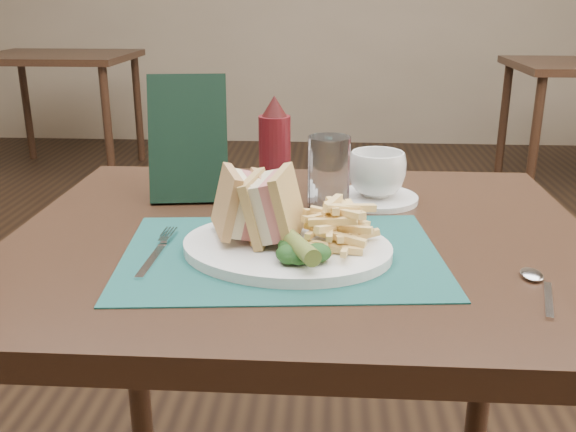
# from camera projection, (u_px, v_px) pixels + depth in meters

# --- Properties ---
(floor) EXTENTS (7.00, 7.00, 0.00)m
(floor) POSITION_uv_depth(u_px,v_px,m) (308.00, 428.00, 1.72)
(floor) COLOR black
(floor) RESTS_ON ground
(wall_back) EXTENTS (6.00, 0.00, 6.00)m
(wall_back) POSITION_uv_depth(u_px,v_px,m) (323.00, 142.00, 5.02)
(wall_back) COLOR gray
(wall_back) RESTS_ON ground
(table_main) EXTENTS (0.90, 0.75, 0.75)m
(table_main) POSITION_uv_depth(u_px,v_px,m) (300.00, 431.00, 1.13)
(table_main) COLOR black
(table_main) RESTS_ON ground
(table_bg_left) EXTENTS (0.90, 0.75, 0.75)m
(table_bg_left) POSITION_uv_depth(u_px,v_px,m) (64.00, 114.00, 4.08)
(table_bg_left) COLOR black
(table_bg_left) RESTS_ON ground
(placemat) EXTENTS (0.48, 0.36, 0.00)m
(placemat) POSITION_uv_depth(u_px,v_px,m) (281.00, 254.00, 0.91)
(placemat) COLOR #174C47
(placemat) RESTS_ON table_main
(plate) EXTENTS (0.34, 0.29, 0.01)m
(plate) POSITION_uv_depth(u_px,v_px,m) (287.00, 248.00, 0.91)
(plate) COLOR white
(plate) RESTS_ON placemat
(sandwich_half_a) EXTENTS (0.10, 0.12, 0.10)m
(sandwich_half_a) POSITION_uv_depth(u_px,v_px,m) (226.00, 205.00, 0.91)
(sandwich_half_a) COLOR tan
(sandwich_half_a) RESTS_ON plate
(sandwich_half_b) EXTENTS (0.09, 0.11, 0.10)m
(sandwich_half_b) POSITION_uv_depth(u_px,v_px,m) (259.00, 205.00, 0.91)
(sandwich_half_b) COLOR tan
(sandwich_half_b) RESTS_ON plate
(kale_garnish) EXTENTS (0.11, 0.08, 0.03)m
(kale_garnish) POSITION_uv_depth(u_px,v_px,m) (292.00, 250.00, 0.85)
(kale_garnish) COLOR #133413
(kale_garnish) RESTS_ON plate
(pickle_spear) EXTENTS (0.07, 0.12, 0.03)m
(pickle_spear) POSITION_uv_depth(u_px,v_px,m) (296.00, 243.00, 0.85)
(pickle_spear) COLOR #576B28
(pickle_spear) RESTS_ON plate
(fries_pile) EXTENTS (0.18, 0.20, 0.06)m
(fries_pile) POSITION_uv_depth(u_px,v_px,m) (339.00, 220.00, 0.91)
(fries_pile) COLOR #F7D17B
(fries_pile) RESTS_ON plate
(fork) EXTENTS (0.04, 0.17, 0.01)m
(fork) POSITION_uv_depth(u_px,v_px,m) (157.00, 249.00, 0.91)
(fork) COLOR silver
(fork) RESTS_ON placemat
(spoon) EXTENTS (0.07, 0.15, 0.01)m
(spoon) POSITION_uv_depth(u_px,v_px,m) (542.00, 289.00, 0.80)
(spoon) COLOR silver
(spoon) RESTS_ON table_main
(saucer) EXTENTS (0.18, 0.18, 0.01)m
(saucer) POSITION_uv_depth(u_px,v_px,m) (376.00, 198.00, 1.15)
(saucer) COLOR white
(saucer) RESTS_ON table_main
(coffee_cup) EXTENTS (0.14, 0.14, 0.08)m
(coffee_cup) POSITION_uv_depth(u_px,v_px,m) (377.00, 174.00, 1.13)
(coffee_cup) COLOR white
(coffee_cup) RESTS_ON saucer
(drinking_glass) EXTENTS (0.09, 0.09, 0.13)m
(drinking_glass) POSITION_uv_depth(u_px,v_px,m) (329.00, 175.00, 1.07)
(drinking_glass) COLOR silver
(drinking_glass) RESTS_ON table_main
(ketchup_bottle) EXTENTS (0.06, 0.06, 0.19)m
(ketchup_bottle) POSITION_uv_depth(u_px,v_px,m) (275.00, 148.00, 1.13)
(ketchup_bottle) COLOR #4F0D13
(ketchup_bottle) RESTS_ON table_main
(check_presenter) EXTENTS (0.15, 0.10, 0.22)m
(check_presenter) POSITION_uv_depth(u_px,v_px,m) (188.00, 139.00, 1.13)
(check_presenter) COLOR black
(check_presenter) RESTS_ON table_main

